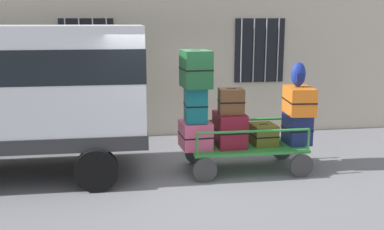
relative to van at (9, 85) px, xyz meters
The scene contains 14 objects.
ground_plane 3.37m from the van, ahead, with size 40.00×40.00×0.00m, color slate.
building_wall 4.00m from the van, 41.17° to the left, with size 12.00×0.38×5.00m.
van is the anchor object (origin of this frame).
luggage_cart 4.33m from the van, ahead, with size 2.14×1.09×0.47m.
cart_railing 4.22m from the van, ahead, with size 2.03×0.95×0.40m.
suitcase_left_bottom 3.32m from the van, ahead, with size 0.57×0.66×0.48m.
suitcase_left_middle 3.22m from the van, ahead, with size 0.39×0.51×0.62m.
suitcase_left_top 3.21m from the van, ahead, with size 0.53×0.68×0.65m.
suitcase_midleft_bottom 3.92m from the van, ahead, with size 0.53×0.72×0.62m.
suitcase_midleft_middle 3.84m from the van, ahead, with size 0.46×0.41×0.45m.
suitcase_center_bottom 4.56m from the van, ahead, with size 0.47×0.52×0.39m.
suitcase_midright_bottom 5.17m from the van, ahead, with size 0.46×0.53×0.57m.
suitcase_midright_middle 5.10m from the van, ahead, with size 0.53×0.75×0.49m.
backpack 5.07m from the van, ahead, with size 0.27×0.22×0.44m.
Camera 1 is at (-0.94, -7.67, 2.72)m, focal length 41.96 mm.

